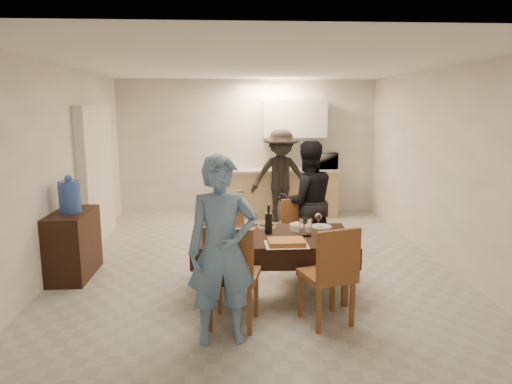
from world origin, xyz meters
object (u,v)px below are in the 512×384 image
person_far (307,202)px  dining_table (273,238)px  water_jug (70,197)px  microwave (322,161)px  console (73,244)px  person_kitchen (281,176)px  water_pitcher (305,227)px  savoury_tart (286,242)px  person_near (222,250)px  wine_bottle (269,219)px

person_far → dining_table: bearing=53.5°
water_jug → person_far: bearing=7.8°
dining_table → microwave: (1.28, 3.74, 0.42)m
console → person_kitchen: bearing=42.7°
water_pitcher → microwave: (0.93, 3.79, 0.29)m
savoury_tart → person_near: (-0.65, -0.67, 0.14)m
microwave → person_far: person_far is taller
dining_table → water_pitcher: bearing=-6.1°
person_near → person_kitchen: size_ratio=1.00×
water_pitcher → person_kitchen: bearing=88.4°
microwave → person_near: size_ratio=0.33×
water_jug → person_near: person_near is taller
console → person_near: size_ratio=0.52×
console → microwave: bearing=39.9°
dining_table → person_kitchen: person_kitchen is taller
dining_table → person_far: person_far is taller
savoury_tart → person_far: person_far is taller
person_far → person_kitchen: 2.24m
water_pitcher → person_far: person_far is taller
dining_table → console: size_ratio=1.99×
water_jug → dining_table: bearing=-14.9°
wine_bottle → person_near: (-0.50, -1.10, 0.00)m
console → water_jug: bearing=0.0°
water_pitcher → person_far: size_ratio=0.12×
dining_table → water_pitcher: water_pitcher is taller
console → water_jug: 0.60m
person_kitchen → person_near: bearing=-102.9°
wine_bottle → water_pitcher: bearing=-14.0°
microwave → person_near: person_near is taller
wine_bottle → person_kitchen: size_ratio=0.20×
water_pitcher → person_kitchen: 3.34m
dining_table → person_kitchen: bearing=84.4°
console → water_pitcher: 2.88m
person_near → person_far: size_ratio=1.02×
person_far → person_kitchen: size_ratio=0.98×
console → microwave: size_ratio=1.58×
person_far → person_kitchen: (-0.11, 2.24, 0.02)m
water_pitcher → water_jug: bearing=166.0°
dining_table → microwave: 3.97m
dining_table → person_far: size_ratio=1.07×
person_near → person_kitchen: bearing=69.6°
savoury_tart → person_near: person_near is taller
person_kitchen → water_jug: bearing=-137.3°
water_pitcher → person_near: (-0.90, -1.00, 0.07)m
dining_table → person_near: 1.20m
wine_bottle → savoury_tart: 0.48m
console → person_kitchen: (2.86, 2.64, 0.43)m
water_jug → savoury_tart: 2.74m
water_jug → person_far: (2.97, 0.41, -0.19)m
wine_bottle → water_pitcher: (0.40, -0.10, -0.07)m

